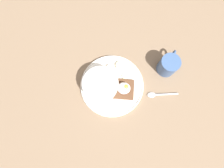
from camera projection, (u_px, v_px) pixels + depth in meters
ground_plane at (112, 86)px, 77.18cm from camera, size 120.00×120.00×2.00cm
plate at (112, 85)px, 75.43cm from camera, size 27.30×27.30×1.60cm
oatmeal_bowl at (101, 85)px, 71.72cm from camera, size 14.57×14.57×6.83cm
toast_slice at (124, 89)px, 73.99cm from camera, size 8.74×8.74×1.42cm
poached_egg at (124, 88)px, 71.79cm from camera, size 5.43×4.96×3.52cm
banana_slice_front at (115, 71)px, 75.94cm from camera, size 2.85×2.98×1.58cm
banana_slice_left at (125, 76)px, 75.73cm from camera, size 2.93×2.94×0.90cm
banana_slice_back at (120, 65)px, 76.55cm from camera, size 3.56×3.69×1.68cm
banana_slice_right at (110, 68)px, 76.30cm from camera, size 3.58×3.63×1.46cm
coffee_mug at (168, 65)px, 73.73cm from camera, size 8.02×11.09×8.68cm
spoon at (159, 95)px, 74.87cm from camera, size 13.31×3.26×0.80cm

